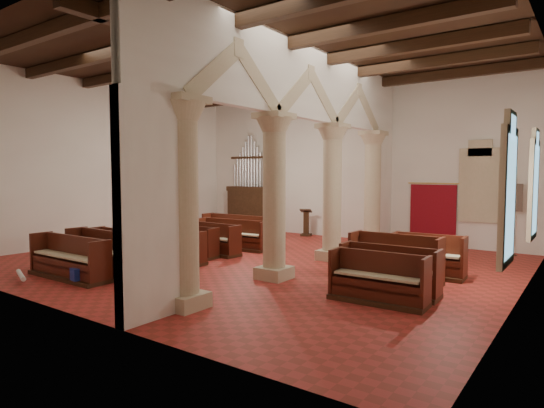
{
  "coord_description": "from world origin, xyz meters",
  "views": [
    {
      "loc": [
        8.23,
        -10.57,
        2.64
      ],
      "look_at": [
        0.3,
        0.5,
        1.69
      ],
      "focal_mm": 30.0,
      "sensor_mm": 36.0,
      "label": 1
    }
  ],
  "objects_px": {
    "lectern": "(306,225)",
    "processional_banner": "(512,230)",
    "pipe_organ": "(250,200)",
    "aisle_pew_0": "(378,286)",
    "nave_pew_0": "(69,264)"
  },
  "relations": [
    {
      "from": "pipe_organ",
      "to": "nave_pew_0",
      "type": "height_order",
      "value": "pipe_organ"
    },
    {
      "from": "lectern",
      "to": "nave_pew_0",
      "type": "distance_m",
      "value": 9.96
    },
    {
      "from": "pipe_organ",
      "to": "aisle_pew_0",
      "type": "relative_size",
      "value": 2.21
    },
    {
      "from": "pipe_organ",
      "to": "lectern",
      "type": "xyz_separation_m",
      "value": [
        2.97,
        -0.01,
        -0.9
      ]
    },
    {
      "from": "nave_pew_0",
      "to": "pipe_organ",
      "type": "bearing_deg",
      "value": 101.47
    },
    {
      "from": "pipe_organ",
      "to": "nave_pew_0",
      "type": "distance_m",
      "value": 10.2
    },
    {
      "from": "processional_banner",
      "to": "nave_pew_0",
      "type": "bearing_deg",
      "value": -129.02
    },
    {
      "from": "pipe_organ",
      "to": "processional_banner",
      "type": "relative_size",
      "value": 1.79
    },
    {
      "from": "pipe_organ",
      "to": "aisle_pew_0",
      "type": "bearing_deg",
      "value": -39.05
    },
    {
      "from": "lectern",
      "to": "aisle_pew_0",
      "type": "distance_m",
      "value": 9.73
    },
    {
      "from": "nave_pew_0",
      "to": "aisle_pew_0",
      "type": "relative_size",
      "value": 1.34
    },
    {
      "from": "processional_banner",
      "to": "aisle_pew_0",
      "type": "distance_m",
      "value": 7.61
    },
    {
      "from": "nave_pew_0",
      "to": "aisle_pew_0",
      "type": "height_order",
      "value": "nave_pew_0"
    },
    {
      "from": "lectern",
      "to": "processional_banner",
      "type": "relative_size",
      "value": 0.46
    },
    {
      "from": "pipe_organ",
      "to": "aisle_pew_0",
      "type": "height_order",
      "value": "pipe_organ"
    }
  ]
}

